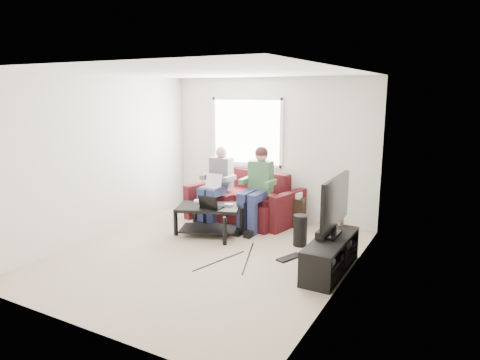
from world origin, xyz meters
name	(u,v)px	position (x,y,z in m)	size (l,w,h in m)	color
floor	(206,255)	(0.00, 0.00, 0.00)	(4.50, 4.50, 0.00)	#BAA891
ceiling	(202,72)	(0.00, 0.00, 2.60)	(4.50, 4.50, 0.00)	white
wall_back	(271,149)	(0.00, 2.25, 1.30)	(4.50, 4.50, 0.00)	silver
wall_front	(74,204)	(0.00, -2.25, 1.30)	(4.50, 4.50, 0.00)	silver
wall_left	(101,157)	(-2.00, 0.00, 1.30)	(4.50, 4.50, 0.00)	silver
wall_right	(346,182)	(2.00, 0.00, 1.30)	(4.50, 4.50, 0.00)	silver
window	(247,132)	(-0.50, 2.23, 1.60)	(1.48, 0.04, 1.28)	white
sofa	(245,203)	(-0.31, 1.82, 0.33)	(2.09, 1.22, 0.90)	#421015
person_left	(217,181)	(-0.71, 1.48, 0.76)	(0.40, 0.70, 1.37)	navy
person_right	(257,182)	(0.09, 1.50, 0.82)	(0.40, 0.71, 1.42)	navy
laptop_silver	(211,184)	(-0.71, 1.29, 0.74)	(0.32, 0.22, 0.24)	silver
coffee_table	(209,214)	(-0.44, 0.77, 0.37)	(1.16, 0.95, 0.50)	black
laptop_black	(212,201)	(-0.32, 0.69, 0.62)	(0.34, 0.24, 0.24)	black
controller_a	(198,201)	(-0.72, 0.89, 0.52)	(0.14, 0.09, 0.04)	silver
controller_b	(209,202)	(-0.54, 0.95, 0.52)	(0.14, 0.09, 0.04)	black
controller_c	(229,205)	(-0.14, 0.92, 0.52)	(0.14, 0.09, 0.04)	gray
tv_stand	(331,257)	(1.77, 0.32, 0.20)	(0.41, 1.36, 0.45)	black
tv	(335,203)	(1.77, 0.42, 0.91)	(0.12, 1.10, 0.81)	black
soundbar	(325,231)	(1.65, 0.42, 0.50)	(0.12, 0.50, 0.10)	black
drink_cup	(341,221)	(1.72, 0.95, 0.51)	(0.08, 0.08, 0.12)	#A06A44
console_white	(321,262)	(1.77, -0.08, 0.27)	(0.30, 0.22, 0.06)	silver
console_grey	(337,244)	(1.77, 0.62, 0.28)	(0.34, 0.26, 0.08)	gray
console_black	(330,253)	(1.77, 0.27, 0.28)	(0.38, 0.30, 0.07)	black
subwoofer	(300,230)	(1.07, 1.03, 0.24)	(0.21, 0.21, 0.49)	black
keyboard_floor	(290,257)	(1.13, 0.47, 0.01)	(0.14, 0.43, 0.02)	black
end_table	(294,211)	(0.62, 1.94, 0.27)	(0.34, 0.34, 0.61)	black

